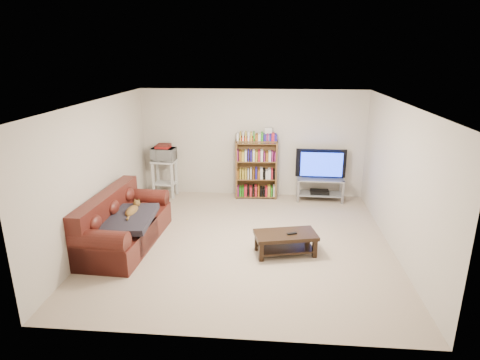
# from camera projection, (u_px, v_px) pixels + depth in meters

# --- Properties ---
(floor) EXTENTS (5.00, 5.00, 0.00)m
(floor) POSITION_uv_depth(u_px,v_px,m) (244.00, 242.00, 7.00)
(floor) COLOR #C4AD92
(floor) RESTS_ON ground
(ceiling) EXTENTS (5.00, 5.00, 0.00)m
(ceiling) POSITION_uv_depth(u_px,v_px,m) (244.00, 103.00, 6.27)
(ceiling) COLOR white
(ceiling) RESTS_ON ground
(wall_back) EXTENTS (5.00, 0.00, 5.00)m
(wall_back) POSITION_uv_depth(u_px,v_px,m) (252.00, 143.00, 9.01)
(wall_back) COLOR beige
(wall_back) RESTS_ON ground
(wall_front) EXTENTS (5.00, 0.00, 5.00)m
(wall_front) POSITION_uv_depth(u_px,v_px,m) (226.00, 245.00, 4.26)
(wall_front) COLOR beige
(wall_front) RESTS_ON ground
(wall_left) EXTENTS (0.00, 5.00, 5.00)m
(wall_left) POSITION_uv_depth(u_px,v_px,m) (98.00, 172.00, 6.84)
(wall_left) COLOR beige
(wall_left) RESTS_ON ground
(wall_right) EXTENTS (0.00, 5.00, 5.00)m
(wall_right) POSITION_uv_depth(u_px,v_px,m) (399.00, 180.00, 6.43)
(wall_right) COLOR beige
(wall_right) RESTS_ON ground
(sofa) EXTENTS (1.02, 2.15, 0.90)m
(sofa) POSITION_uv_depth(u_px,v_px,m) (122.00, 227.00, 6.83)
(sofa) COLOR #4C1913
(sofa) RESTS_ON floor
(blanket) EXTENTS (0.85, 1.08, 0.19)m
(blanket) POSITION_uv_depth(u_px,v_px,m) (128.00, 219.00, 6.61)
(blanket) COLOR #25222A
(blanket) RESTS_ON sofa
(cat) EXTENTS (0.26, 0.59, 0.17)m
(cat) POSITION_uv_depth(u_px,v_px,m) (132.00, 211.00, 6.77)
(cat) COLOR brown
(cat) RESTS_ON sofa
(coffee_table) EXTENTS (1.08, 0.71, 0.36)m
(coffee_table) POSITION_uv_depth(u_px,v_px,m) (285.00, 239.00, 6.51)
(coffee_table) COLOR black
(coffee_table) RESTS_ON floor
(remote) EXTENTS (0.17, 0.10, 0.02)m
(remote) POSITION_uv_depth(u_px,v_px,m) (292.00, 234.00, 6.45)
(remote) COLOR black
(remote) RESTS_ON coffee_table
(tv_stand) EXTENTS (1.03, 0.48, 0.51)m
(tv_stand) POSITION_uv_depth(u_px,v_px,m) (320.00, 185.00, 8.88)
(tv_stand) COLOR #999EA3
(tv_stand) RESTS_ON floor
(television) EXTENTS (1.10, 0.17, 0.63)m
(television) POSITION_uv_depth(u_px,v_px,m) (321.00, 164.00, 8.73)
(television) COLOR black
(television) RESTS_ON tv_stand
(dvd_player) EXTENTS (0.41, 0.29, 0.06)m
(dvd_player) POSITION_uv_depth(u_px,v_px,m) (319.00, 192.00, 8.92)
(dvd_player) COLOR black
(dvd_player) RESTS_ON tv_stand
(bookshelf) EXTENTS (0.93, 0.34, 1.33)m
(bookshelf) POSITION_uv_depth(u_px,v_px,m) (256.00, 168.00, 8.94)
(bookshelf) COLOR brown
(bookshelf) RESTS_ON floor
(shelf_clutter) EXTENTS (0.68, 0.24, 0.28)m
(shelf_clutter) POSITION_uv_depth(u_px,v_px,m) (261.00, 135.00, 8.72)
(shelf_clutter) COLOR silver
(shelf_clutter) RESTS_ON bookshelf
(microwave_stand) EXTENTS (0.55, 0.42, 0.84)m
(microwave_stand) POSITION_uv_depth(u_px,v_px,m) (165.00, 173.00, 9.09)
(microwave_stand) COLOR silver
(microwave_stand) RESTS_ON floor
(microwave) EXTENTS (0.54, 0.39, 0.29)m
(microwave) POSITION_uv_depth(u_px,v_px,m) (164.00, 154.00, 8.95)
(microwave) COLOR silver
(microwave) RESTS_ON microwave_stand
(game_boxes) EXTENTS (0.32, 0.29, 0.05)m
(game_boxes) POSITION_uv_depth(u_px,v_px,m) (163.00, 147.00, 8.90)
(game_boxes) COLOR maroon
(game_boxes) RESTS_ON microwave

